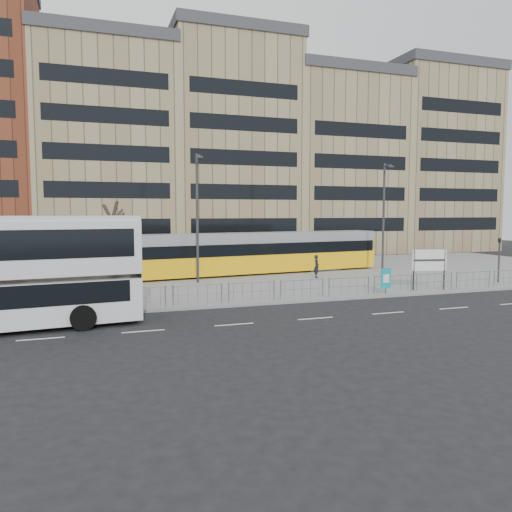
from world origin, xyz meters
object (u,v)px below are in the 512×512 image
object	(u,v)px
lamp_post_west	(197,213)
lamp_post_east	(384,214)
traffic_light_east	(499,254)
bare_tree	(112,199)
ad_panel	(386,279)
tram	(221,254)
traffic_light_west	(117,269)
station_sign	(429,262)
pedestrian	(317,266)

from	to	relation	value
lamp_post_west	lamp_post_east	xyz separation A→B (m)	(15.19, 0.55, -0.07)
traffic_light_east	bare_tree	bearing A→B (deg)	150.89
lamp_post_east	bare_tree	world-z (taller)	lamp_post_east
ad_panel	bare_tree	size ratio (longest dim) A/B	0.20
lamp_post_east	bare_tree	bearing A→B (deg)	179.39
tram	traffic_light_west	world-z (taller)	tram
ad_panel	lamp_post_east	size ratio (longest dim) A/B	0.17
station_sign	ad_panel	world-z (taller)	station_sign
tram	traffic_light_west	size ratio (longest dim) A/B	8.96
station_sign	traffic_light_east	size ratio (longest dim) A/B	0.82
traffic_light_west	traffic_light_east	bearing A→B (deg)	-6.78
ad_panel	bare_tree	xyz separation A→B (m)	(-15.32, 9.02, 4.83)
ad_panel	traffic_light_east	size ratio (longest dim) A/B	0.49
bare_tree	traffic_light_west	bearing A→B (deg)	-91.26
traffic_light_east	bare_tree	distance (m)	26.80
traffic_light_west	ad_panel	bearing A→B (deg)	-11.59
lamp_post_east	lamp_post_west	bearing A→B (deg)	-177.94
lamp_post_west	bare_tree	bearing A→B (deg)	172.20
station_sign	traffic_light_east	world-z (taller)	traffic_light_east
bare_tree	lamp_post_east	bearing A→B (deg)	-0.61
lamp_post_west	traffic_light_west	bearing A→B (deg)	-127.67
lamp_post_east	bare_tree	size ratio (longest dim) A/B	1.13
station_sign	lamp_post_west	distance (m)	15.56
station_sign	pedestrian	size ratio (longest dim) A/B	1.49
ad_panel	traffic_light_west	xyz separation A→B (m)	(-15.50, 0.75, 1.08)
station_sign	lamp_post_west	size ratio (longest dim) A/B	0.29
ad_panel	traffic_light_east	world-z (taller)	traffic_light_east
station_sign	ad_panel	xyz separation A→B (m)	(-3.34, -0.33, -0.88)
tram	ad_panel	bearing A→B (deg)	-65.29
pedestrian	traffic_light_east	xyz separation A→B (m)	(10.98, -6.24, 1.12)
station_sign	ad_panel	bearing A→B (deg)	-161.50
tram	ad_panel	size ratio (longest dim) A/B	18.24
pedestrian	lamp_post_west	xyz separation A→B (m)	(-8.91, 0.34, 3.95)
pedestrian	traffic_light_west	distance (m)	16.40
station_sign	pedestrian	xyz separation A→B (m)	(-4.13, 7.58, -0.91)
lamp_post_east	ad_panel	bearing A→B (deg)	-121.94
station_sign	tram	bearing A→B (deg)	146.23
traffic_light_west	bare_tree	distance (m)	9.09
pedestrian	ad_panel	bearing A→B (deg)	-158.34
ad_panel	traffic_light_west	bearing A→B (deg)	163.17
tram	bare_tree	world-z (taller)	bare_tree
station_sign	lamp_post_west	bearing A→B (deg)	161.52
lamp_post_west	bare_tree	size ratio (longest dim) A/B	1.15
lamp_post_west	lamp_post_east	distance (m)	15.20
pedestrian	lamp_post_east	distance (m)	7.44
ad_panel	bare_tree	bearing A→B (deg)	135.43
ad_panel	traffic_light_east	xyz separation A→B (m)	(10.19, 1.67, 1.08)
station_sign	lamp_post_east	size ratio (longest dim) A/B	0.29
tram	traffic_light_west	bearing A→B (deg)	-135.07
lamp_post_west	ad_panel	bearing A→B (deg)	-40.39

